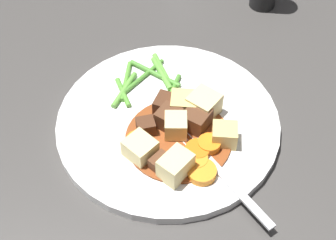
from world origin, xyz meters
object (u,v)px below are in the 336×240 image
Objects in this scene: dinner_plate at (168,123)px; potato_chunk_2 at (140,148)px; meat_chunk_2 at (166,105)px; meat_chunk_3 at (146,127)px; potato_chunk_1 at (174,166)px; meat_chunk_0 at (160,163)px; carrot_slice_0 at (137,141)px; carrot_slice_3 at (209,145)px; potato_chunk_0 at (225,135)px; potato_chunk_4 at (204,105)px; meat_chunk_1 at (196,120)px; carrot_slice_4 at (198,151)px; potato_chunk_5 at (176,126)px; carrot_slice_1 at (202,172)px; potato_chunk_3 at (184,105)px; meat_chunk_4 at (168,119)px; fork at (218,170)px; carrot_slice_2 at (196,160)px.

potato_chunk_2 is (0.05, -0.04, 0.02)m from dinner_plate.
meat_chunk_2 reaches higher than meat_chunk_3.
meat_chunk_0 is at bearing -125.91° from potato_chunk_1.
carrot_slice_3 reaches higher than carrot_slice_0.
potato_chunk_4 reaches higher than potato_chunk_0.
meat_chunk_1 is (-0.02, 0.08, 0.01)m from carrot_slice_0.
potato_chunk_1 reaches higher than dinner_plate.
meat_chunk_3 is (-0.04, -0.06, 0.00)m from carrot_slice_4.
potato_chunk_4 is 1.22× the size of potato_chunk_5.
potato_chunk_3 reaches higher than carrot_slice_1.
potato_chunk_5 is at bearing 79.96° from meat_chunk_3.
potato_chunk_0 is 0.07m from meat_chunk_4.
potato_chunk_5 is 0.18× the size of fork.
potato_chunk_4 is at bearing 151.89° from potato_chunk_1.
potato_chunk_0 is (-0.05, 0.03, 0.01)m from carrot_slice_1.
carrot_slice_0 is 0.17× the size of fork.
meat_chunk_3 is at bearing -104.69° from potato_chunk_0.
meat_chunk_3 reaches higher than carrot_slice_3.
potato_chunk_3 reaches higher than meat_chunk_2.
potato_chunk_4 reaches higher than meat_chunk_2.
dinner_plate is 8.29× the size of carrot_slice_1.
carrot_slice_0 is 1.12× the size of meat_chunk_0.
potato_chunk_4 is 0.22× the size of fork.
potato_chunk_4 is at bearing 165.21° from carrot_slice_4.
potato_chunk_2 reaches higher than fork.
meat_chunk_0 is (0.07, -0.02, 0.02)m from dinner_plate.
meat_chunk_0 is (0.04, 0.02, 0.00)m from carrot_slice_0.
potato_chunk_1 is (0.04, -0.07, 0.00)m from potato_chunk_0.
dinner_plate is 0.10m from fork.
meat_chunk_0 is 0.06m from meat_chunk_3.
potato_chunk_5 reaches higher than potato_chunk_2.
dinner_plate is at bearing 130.26° from carrot_slice_0.
potato_chunk_4 is at bearing 80.09° from meat_chunk_2.
dinner_plate is at bearing -81.85° from potato_chunk_4.
meat_chunk_0 is at bearing -71.74° from carrot_slice_4.
carrot_slice_3 is at bearing 114.56° from carrot_slice_4.
potato_chunk_4 is at bearing 79.94° from potato_chunk_3.
potato_chunk_3 is 0.02m from meat_chunk_2.
dinner_plate is 9.54× the size of carrot_slice_4.
meat_chunk_2 is at bearing -99.91° from potato_chunk_4.
potato_chunk_3 is at bearing 126.46° from carrot_slice_0.
carrot_slice_2 is at bearing -8.74° from meat_chunk_1.
carrot_slice_3 is 0.06m from meat_chunk_4.
potato_chunk_1 is 0.05m from potato_chunk_2.
meat_chunk_4 is at bearing -157.81° from carrot_slice_1.
carrot_slice_0 reaches higher than carrot_slice_1.
meat_chunk_1 is (-0.01, 0.03, -0.00)m from potato_chunk_5.
meat_chunk_3 is (-0.03, 0.01, -0.00)m from potato_chunk_2.
carrot_slice_4 is 1.03× the size of potato_chunk_5.
meat_chunk_2 is at bearing 138.26° from meat_chunk_3.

